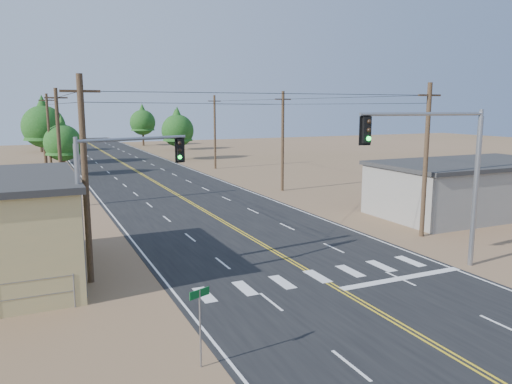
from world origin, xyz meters
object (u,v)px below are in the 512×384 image
building_right (469,189)px  signal_mast_left (113,188)px  street_sign (200,315)px  signal_mast_right (445,162)px

building_right → signal_mast_left: size_ratio=2.08×
signal_mast_left → street_sign: size_ratio=2.67×
signal_mast_right → street_sign: size_ratio=3.10×
building_right → street_sign: building_right is taller
building_right → street_sign: bearing=-152.7°
signal_mast_left → building_right: bearing=-4.9°
signal_mast_right → street_sign: (-14.69, -4.46, -3.86)m
street_sign → signal_mast_left: bearing=77.7°
signal_mast_left → signal_mast_right: signal_mast_right is taller
building_right → signal_mast_right: bearing=-142.6°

